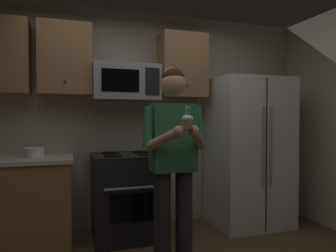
{
  "coord_description": "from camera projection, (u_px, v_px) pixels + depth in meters",
  "views": [
    {
      "loc": [
        -0.76,
        -2.02,
        1.32
      ],
      "look_at": [
        0.05,
        0.52,
        1.25
      ],
      "focal_mm": 33.1,
      "sensor_mm": 36.0,
      "label": 1
    }
  ],
  "objects": [
    {
      "name": "wall_back",
      "position": [
        134.0,
        120.0,
        3.82
      ],
      "size": [
        4.4,
        0.1,
        2.6
      ],
      "primitive_type": "cube",
      "color": "#B7AD99",
      "rests_on": "ground"
    },
    {
      "name": "oven_range",
      "position": [
        128.0,
        195.0,
        3.42
      ],
      "size": [
        0.76,
        0.7,
        0.93
      ],
      "color": "black",
      "rests_on": "ground"
    },
    {
      "name": "microwave",
      "position": [
        126.0,
        83.0,
        3.5
      ],
      "size": [
        0.74,
        0.41,
        0.4
      ],
      "color": "#9EA0A5"
    },
    {
      "name": "refrigerator",
      "position": [
        249.0,
        152.0,
        3.83
      ],
      "size": [
        0.9,
        0.75,
        1.8
      ],
      "color": "white",
      "rests_on": "ground"
    },
    {
      "name": "cabinet_row_upper",
      "position": [
        72.0,
        60.0,
        3.37
      ],
      "size": [
        2.78,
        0.36,
        0.76
      ],
      "color": "#9E7247"
    },
    {
      "name": "bowl_large_white",
      "position": [
        34.0,
        152.0,
        3.15
      ],
      "size": [
        0.21,
        0.21,
        0.09
      ],
      "color": "white",
      "rests_on": "counter_left"
    },
    {
      "name": "person",
      "position": [
        174.0,
        155.0,
        2.67
      ],
      "size": [
        0.6,
        0.48,
        1.76
      ],
      "color": "#262628",
      "rests_on": "ground"
    },
    {
      "name": "cupcake",
      "position": [
        187.0,
        121.0,
        2.35
      ],
      "size": [
        0.09,
        0.09,
        0.17
      ],
      "color": "#A87F56"
    }
  ]
}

